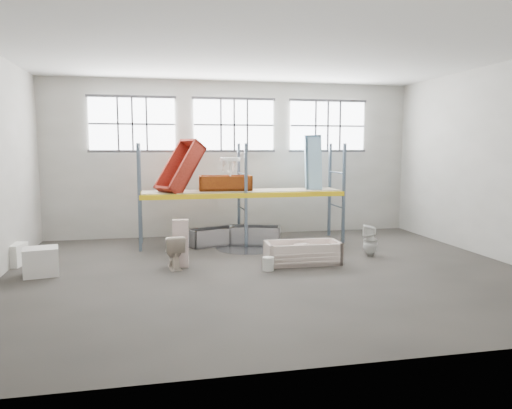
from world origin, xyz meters
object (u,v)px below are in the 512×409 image
object	(u,v)px
cistern_tall	(181,243)
blue_tub_upright	(313,163)
rust_tub_flat	(225,183)
steel_tub_right	(255,235)
steel_tub_left	(213,237)
bathtub_beige	(303,253)
toilet_beige	(174,251)
bucket	(268,264)
carton_near	(41,262)
toilet_white	(370,240)

from	to	relation	value
cistern_tall	blue_tub_upright	xyz separation A→B (m)	(4.26, 2.78, 1.82)
rust_tub_flat	blue_tub_upright	xyz separation A→B (m)	(2.76, 0.03, 0.57)
steel_tub_right	rust_tub_flat	xyz separation A→B (m)	(-0.84, 0.42, 1.55)
steel_tub_left	bathtub_beige	bearing A→B (deg)	-54.21
toilet_beige	cistern_tall	world-z (taller)	cistern_tall
cistern_tall	bucket	bearing A→B (deg)	-14.84
cistern_tall	carton_near	world-z (taller)	cistern_tall
cistern_tall	carton_near	xyz separation A→B (m)	(-3.14, -0.15, -0.26)
steel_tub_left	carton_near	bearing A→B (deg)	-148.56
cistern_tall	carton_near	size ratio (longest dim) A/B	1.56
steel_tub_right	toilet_white	bearing A→B (deg)	-39.11
toilet_beige	toilet_white	distance (m)	5.18
carton_near	toilet_beige	bearing A→B (deg)	0.67
rust_tub_flat	blue_tub_upright	size ratio (longest dim) A/B	0.91
carton_near	cistern_tall	bearing A→B (deg)	2.81
toilet_beige	rust_tub_flat	size ratio (longest dim) A/B	0.52
cistern_tall	blue_tub_upright	world-z (taller)	blue_tub_upright
cistern_tall	toilet_beige	bearing A→B (deg)	-137.68
cistern_tall	toilet_white	bearing A→B (deg)	8.73
cistern_tall	toilet_white	size ratio (longest dim) A/B	1.38
rust_tub_flat	blue_tub_upright	distance (m)	2.82
cistern_tall	blue_tub_upright	distance (m)	5.40
rust_tub_flat	carton_near	xyz separation A→B (m)	(-4.64, -2.91, -1.50)
bucket	toilet_beige	bearing A→B (deg)	162.69
bathtub_beige	steel_tub_right	xyz separation A→B (m)	(-0.65, 2.61, 0.00)
cistern_tall	steel_tub_left	xyz separation A→B (m)	(1.06, 2.41, -0.32)
cistern_tall	toilet_white	xyz separation A→B (m)	(5.01, 0.16, -0.16)
toilet_white	steel_tub_left	bearing A→B (deg)	-99.12
steel_tub_left	rust_tub_flat	bearing A→B (deg)	37.66
bathtub_beige	blue_tub_upright	bearing A→B (deg)	69.25
steel_tub_right	bucket	size ratio (longest dim) A/B	4.62
cistern_tall	carton_near	distance (m)	3.15
cistern_tall	rust_tub_flat	xyz separation A→B (m)	(1.50, 2.75, 1.24)
toilet_white	blue_tub_upright	world-z (taller)	blue_tub_upright
bathtub_beige	carton_near	size ratio (longest dim) A/B	2.48
toilet_beige	rust_tub_flat	distance (m)	3.61
bathtub_beige	bucket	distance (m)	1.14
toilet_white	cistern_tall	bearing A→B (deg)	-67.61
bathtub_beige	bucket	size ratio (longest dim) A/B	5.76
steel_tub_left	bucket	world-z (taller)	steel_tub_left
toilet_beige	blue_tub_upright	size ratio (longest dim) A/B	0.48
steel_tub_right	bathtub_beige	bearing A→B (deg)	-75.91
carton_near	bucket	bearing A→B (deg)	-7.08
bathtub_beige	toilet_white	xyz separation A→B (m)	(2.02, 0.43, 0.15)
bathtub_beige	toilet_white	world-z (taller)	toilet_white
toilet_beige	steel_tub_left	xyz separation A→B (m)	(1.22, 2.53, -0.15)
bathtub_beige	rust_tub_flat	distance (m)	3.71
blue_tub_upright	toilet_white	bearing A→B (deg)	-74.07
bathtub_beige	steel_tub_left	xyz separation A→B (m)	(-1.93, 2.68, -0.01)
carton_near	bathtub_beige	bearing A→B (deg)	-1.09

